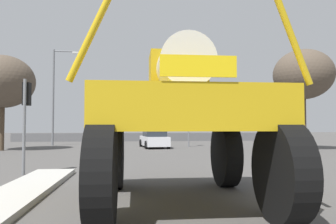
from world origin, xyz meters
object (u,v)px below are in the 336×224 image
at_px(bare_tree_left, 3,82).
at_px(bare_tree_right, 303,75).
at_px(oversize_sprayer, 180,119).
at_px(traffic_signal_near_right, 281,110).
at_px(streetlight_far_left, 55,92).
at_px(traffic_signal_far_left, 188,114).
at_px(sedan_ahead, 154,139).
at_px(traffic_signal_near_left, 26,105).

bearing_deg(bare_tree_left, bare_tree_right, -4.26).
bearing_deg(oversize_sprayer, traffic_signal_near_right, -44.15).
distance_m(streetlight_far_left, bare_tree_right, 20.29).
xyz_separation_m(traffic_signal_far_left, bare_tree_left, (-13.61, -2.69, 2.13)).
height_order(sedan_ahead, streetlight_far_left, streetlight_far_left).
xyz_separation_m(sedan_ahead, bare_tree_left, (-10.75, -1.80, 4.09)).
xyz_separation_m(traffic_signal_near_left, streetlight_far_left, (-2.98, 16.99, 2.21)).
height_order(oversize_sprayer, traffic_signal_near_right, oversize_sprayer).
relative_size(sedan_ahead, bare_tree_left, 0.64).
bearing_deg(sedan_ahead, traffic_signal_near_left, 150.44).
bearing_deg(traffic_signal_far_left, traffic_signal_near_left, -120.39).
bearing_deg(traffic_signal_near_left, traffic_signal_near_right, 0.02).
relative_size(sedan_ahead, traffic_signal_far_left, 1.17).
height_order(traffic_signal_near_left, bare_tree_left, bare_tree_left).
height_order(traffic_signal_far_left, bare_tree_right, bare_tree_right).
bearing_deg(traffic_signal_far_left, bare_tree_right, -29.05).
distance_m(traffic_signal_far_left, streetlight_far_left, 11.83).
distance_m(oversize_sprayer, bare_tree_right, 18.79).
bearing_deg(bare_tree_left, traffic_signal_near_right, -37.70).
distance_m(traffic_signal_near_left, traffic_signal_far_left, 16.48).
relative_size(sedan_ahead, streetlight_far_left, 0.51).
bearing_deg(oversize_sprayer, bare_tree_left, 32.08).
bearing_deg(traffic_signal_far_left, sedan_ahead, -162.75).
bearing_deg(traffic_signal_far_left, bare_tree_left, -168.83).
height_order(traffic_signal_near_left, traffic_signal_far_left, traffic_signal_far_left).
bearing_deg(bare_tree_right, traffic_signal_far_left, 150.95).
bearing_deg(traffic_signal_near_left, traffic_signal_far_left, 59.61).
height_order(sedan_ahead, traffic_signal_near_left, traffic_signal_near_left).
xyz_separation_m(oversize_sprayer, traffic_signal_far_left, (3.39, 19.03, 0.78)).
height_order(sedan_ahead, bare_tree_left, bare_tree_left).
bearing_deg(streetlight_far_left, traffic_signal_near_right, -53.39).
height_order(traffic_signal_far_left, streetlight_far_left, streetlight_far_left).
bearing_deg(traffic_signal_near_right, oversize_sprayer, -134.21).
relative_size(oversize_sprayer, bare_tree_left, 0.82).
distance_m(sedan_ahead, bare_tree_left, 11.64).
bearing_deg(sedan_ahead, traffic_signal_near_right, -169.89).
relative_size(oversize_sprayer, bare_tree_right, 0.76).
bearing_deg(streetlight_far_left, traffic_signal_near_left, -80.05).
distance_m(traffic_signal_near_left, streetlight_far_left, 17.39).
distance_m(oversize_sprayer, sedan_ahead, 18.19).
distance_m(oversize_sprayer, streetlight_far_left, 23.37).
bearing_deg(bare_tree_left, sedan_ahead, 9.50).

